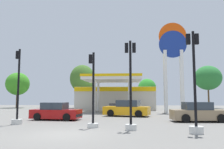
# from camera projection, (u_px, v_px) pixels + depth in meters

# --- Properties ---
(ground_plane) EXTENTS (90.00, 90.00, 0.00)m
(ground_plane) POSITION_uv_depth(u_px,v_px,m) (63.00, 134.00, 11.73)
(ground_plane) COLOR slate
(ground_plane) RESTS_ON ground
(gas_station) EXTENTS (11.81, 13.51, 4.63)m
(gas_station) POSITION_uv_depth(u_px,v_px,m) (116.00, 97.00, 35.81)
(gas_station) COLOR beige
(gas_station) RESTS_ON ground
(station_pole_sign) EXTENTS (3.42, 0.56, 11.25)m
(station_pole_sign) POSITION_uv_depth(u_px,v_px,m) (173.00, 56.00, 28.82)
(station_pole_sign) COLOR white
(station_pole_sign) RESTS_ON ground
(car_0) EXTENTS (4.19, 2.17, 1.44)m
(car_0) POSITION_uv_depth(u_px,v_px,m) (56.00, 112.00, 19.28)
(car_0) COLOR black
(car_0) RESTS_ON ground
(car_1) EXTENTS (4.32, 2.14, 1.51)m
(car_1) POSITION_uv_depth(u_px,v_px,m) (199.00, 113.00, 17.89)
(car_1) COLOR black
(car_1) RESTS_ON ground
(car_2) EXTENTS (4.79, 2.90, 1.60)m
(car_2) POSITION_uv_depth(u_px,v_px,m) (127.00, 109.00, 23.03)
(car_2) COLOR black
(car_2) RESTS_ON ground
(traffic_signal_0) EXTENTS (0.72, 0.72, 5.29)m
(traffic_signal_0) POSITION_uv_depth(u_px,v_px,m) (17.00, 102.00, 16.20)
(traffic_signal_0) COLOR silver
(traffic_signal_0) RESTS_ON ground
(traffic_signal_1) EXTENTS (0.72, 0.72, 5.37)m
(traffic_signal_1) POSITION_uv_depth(u_px,v_px,m) (195.00, 98.00, 12.03)
(traffic_signal_1) COLOR silver
(traffic_signal_1) RESTS_ON ground
(traffic_signal_2) EXTENTS (0.68, 0.70, 4.70)m
(traffic_signal_2) POSITION_uv_depth(u_px,v_px,m) (93.00, 102.00, 14.45)
(traffic_signal_2) COLOR silver
(traffic_signal_2) RESTS_ON ground
(traffic_signal_3) EXTENTS (0.65, 0.68, 5.17)m
(traffic_signal_3) POSITION_uv_depth(u_px,v_px,m) (131.00, 95.00, 13.37)
(traffic_signal_3) COLOR silver
(traffic_signal_3) RESTS_ON ground
(tree_0) EXTENTS (4.26, 4.26, 6.47)m
(tree_0) POSITION_uv_depth(u_px,v_px,m) (18.00, 84.00, 42.80)
(tree_0) COLOR brown
(tree_0) RESTS_ON ground
(tree_1) EXTENTS (4.45, 4.45, 7.74)m
(tree_1) POSITION_uv_depth(u_px,v_px,m) (82.00, 79.00, 41.71)
(tree_1) COLOR brown
(tree_1) RESTS_ON ground
(tree_2) EXTENTS (3.01, 3.01, 5.03)m
(tree_2) POSITION_uv_depth(u_px,v_px,m) (147.00, 88.00, 39.13)
(tree_2) COLOR brown
(tree_2) RESTS_ON ground
(tree_3) EXTENTS (4.68, 4.68, 7.45)m
(tree_3) POSITION_uv_depth(u_px,v_px,m) (208.00, 78.00, 40.71)
(tree_3) COLOR brown
(tree_3) RESTS_ON ground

